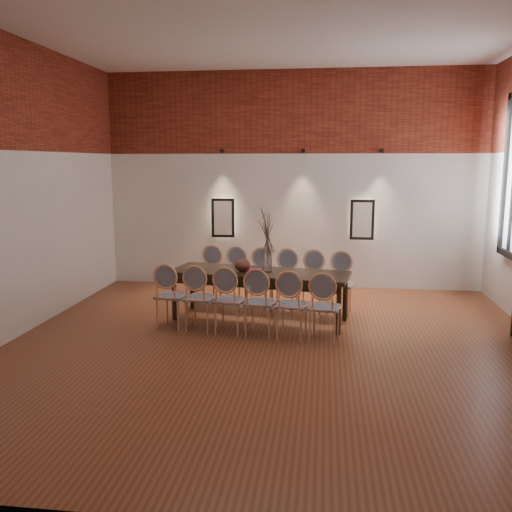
# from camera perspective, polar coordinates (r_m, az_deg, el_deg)

# --- Properties ---
(floor) EXTENTS (7.00, 7.00, 0.02)m
(floor) POSITION_cam_1_polar(r_m,az_deg,el_deg) (7.09, 1.91, -9.59)
(floor) COLOR brown
(floor) RESTS_ON ground
(ceiling) EXTENTS (7.00, 7.00, 0.02)m
(ceiling) POSITION_cam_1_polar(r_m,az_deg,el_deg) (6.88, 2.12, 23.82)
(ceiling) COLOR silver
(ceiling) RESTS_ON ground
(wall_back) EXTENTS (7.00, 0.10, 4.00)m
(wall_back) POSITION_cam_1_polar(r_m,az_deg,el_deg) (10.23, 3.84, 7.90)
(wall_back) COLOR silver
(wall_back) RESTS_ON ground
(wall_front) EXTENTS (7.00, 0.10, 4.00)m
(wall_front) POSITION_cam_1_polar(r_m,az_deg,el_deg) (3.18, -3.84, 3.50)
(wall_front) COLOR silver
(wall_front) RESTS_ON ground
(wall_left) EXTENTS (0.10, 7.00, 4.00)m
(wall_left) POSITION_cam_1_polar(r_m,az_deg,el_deg) (7.85, -24.92, 6.41)
(wall_left) COLOR silver
(wall_left) RESTS_ON ground
(brick_band_back) EXTENTS (7.00, 0.02, 1.50)m
(brick_band_back) POSITION_cam_1_polar(r_m,az_deg,el_deg) (10.19, 3.90, 14.93)
(brick_band_back) COLOR maroon
(brick_band_back) RESTS_ON ground
(brick_band_left) EXTENTS (0.02, 7.00, 1.50)m
(brick_band_left) POSITION_cam_1_polar(r_m,az_deg,el_deg) (7.86, -25.16, 15.54)
(brick_band_left) COLOR maroon
(brick_band_left) RESTS_ON ground
(niche_left) EXTENTS (0.36, 0.06, 0.66)m
(niche_left) POSITION_cam_1_polar(r_m,az_deg,el_deg) (10.34, -3.47, 4.03)
(niche_left) COLOR #FFEAC6
(niche_left) RESTS_ON wall_back
(niche_right) EXTENTS (0.36, 0.06, 0.66)m
(niche_right) POSITION_cam_1_polar(r_m,az_deg,el_deg) (10.18, 11.10, 3.78)
(niche_right) COLOR #FFEAC6
(niche_right) RESTS_ON wall_back
(spot_fixture_left) EXTENTS (0.08, 0.10, 0.08)m
(spot_fixture_left) POSITION_cam_1_polar(r_m,az_deg,el_deg) (10.25, -3.57, 10.98)
(spot_fixture_left) COLOR black
(spot_fixture_left) RESTS_ON wall_back
(spot_fixture_mid) EXTENTS (0.08, 0.10, 0.08)m
(spot_fixture_mid) POSITION_cam_1_polar(r_m,az_deg,el_deg) (10.08, 4.99, 10.98)
(spot_fixture_mid) COLOR black
(spot_fixture_mid) RESTS_ON wall_back
(spot_fixture_right) EXTENTS (0.08, 0.10, 0.08)m
(spot_fixture_right) POSITION_cam_1_polar(r_m,az_deg,el_deg) (10.12, 13.07, 10.76)
(spot_fixture_right) COLOR black
(spot_fixture_right) RESTS_ON wall_back
(dining_table) EXTENTS (2.73, 1.25, 0.75)m
(dining_table) POSITION_cam_1_polar(r_m,az_deg,el_deg) (8.11, 0.36, -4.22)
(dining_table) COLOR black
(dining_table) RESTS_ON floor
(chair_near_a) EXTENTS (0.50, 0.50, 0.94)m
(chair_near_a) POSITION_cam_1_polar(r_m,az_deg,el_deg) (7.83, -8.83, -4.14)
(chair_near_a) COLOR #E5A375
(chair_near_a) RESTS_ON floor
(chair_near_b) EXTENTS (0.50, 0.50, 0.94)m
(chair_near_b) POSITION_cam_1_polar(r_m,az_deg,el_deg) (7.65, -5.85, -4.40)
(chair_near_b) COLOR #E5A375
(chair_near_b) RESTS_ON floor
(chair_near_c) EXTENTS (0.50, 0.50, 0.94)m
(chair_near_c) POSITION_cam_1_polar(r_m,az_deg,el_deg) (7.50, -2.75, -4.65)
(chair_near_c) COLOR #E5A375
(chair_near_c) RESTS_ON floor
(chair_near_d) EXTENTS (0.50, 0.50, 0.94)m
(chair_near_d) POSITION_cam_1_polar(r_m,az_deg,el_deg) (7.38, 0.48, -4.90)
(chair_near_d) COLOR #E5A375
(chair_near_d) RESTS_ON floor
(chair_near_e) EXTENTS (0.50, 0.50, 0.94)m
(chair_near_e) POSITION_cam_1_polar(r_m,az_deg,el_deg) (7.27, 3.81, -5.14)
(chair_near_e) COLOR #E5A375
(chair_near_e) RESTS_ON floor
(chair_near_f) EXTENTS (0.50, 0.50, 0.94)m
(chair_near_f) POSITION_cam_1_polar(r_m,az_deg,el_deg) (7.19, 7.23, -5.36)
(chair_near_f) COLOR #E5A375
(chair_near_f) RESTS_ON floor
(chair_far_a) EXTENTS (0.50, 0.50, 0.94)m
(chair_far_a) POSITION_cam_1_polar(r_m,az_deg,el_deg) (9.08, -5.06, -2.11)
(chair_far_a) COLOR #E5A375
(chair_far_a) RESTS_ON floor
(chair_far_b) EXTENTS (0.50, 0.50, 0.94)m
(chair_far_b) POSITION_cam_1_polar(r_m,az_deg,el_deg) (8.93, -2.45, -2.28)
(chair_far_b) COLOR #E5A375
(chair_far_b) RESTS_ON floor
(chair_far_c) EXTENTS (0.50, 0.50, 0.94)m
(chair_far_c) POSITION_cam_1_polar(r_m,az_deg,el_deg) (8.80, 0.25, -2.45)
(chair_far_c) COLOR #E5A375
(chair_far_c) RESTS_ON floor
(chair_far_d) EXTENTS (0.50, 0.50, 0.94)m
(chair_far_d) POSITION_cam_1_polar(r_m,az_deg,el_deg) (8.70, 3.03, -2.62)
(chair_far_d) COLOR #E5A375
(chair_far_d) RESTS_ON floor
(chair_far_e) EXTENTS (0.50, 0.50, 0.94)m
(chair_far_e) POSITION_cam_1_polar(r_m,az_deg,el_deg) (8.61, 5.86, -2.79)
(chair_far_e) COLOR #E5A375
(chair_far_e) RESTS_ON floor
(chair_far_f) EXTENTS (0.50, 0.50, 0.94)m
(chair_far_f) POSITION_cam_1_polar(r_m,az_deg,el_deg) (8.54, 8.75, -2.96)
(chair_far_f) COLOR #E5A375
(chair_far_f) RESTS_ON floor
(vase) EXTENTS (0.14, 0.14, 0.30)m
(vase) POSITION_cam_1_polar(r_m,az_deg,el_deg) (7.97, 1.17, -0.61)
(vase) COLOR silver
(vase) RESTS_ON dining_table
(dried_branches) EXTENTS (0.50, 0.50, 0.70)m
(dried_branches) POSITION_cam_1_polar(r_m,az_deg,el_deg) (7.90, 1.18, 2.60)
(dried_branches) COLOR brown
(dried_branches) RESTS_ON vase
(bowl) EXTENTS (0.24, 0.24, 0.18)m
(bowl) POSITION_cam_1_polar(r_m,az_deg,el_deg) (8.03, -1.44, -0.96)
(bowl) COLOR brown
(bowl) RESTS_ON dining_table
(book) EXTENTS (0.29, 0.22, 0.03)m
(book) POSITION_cam_1_polar(r_m,az_deg,el_deg) (8.06, -0.46, -1.47)
(book) COLOR #961B65
(book) RESTS_ON dining_table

